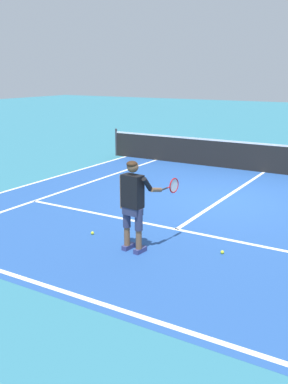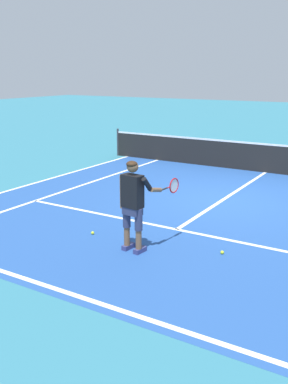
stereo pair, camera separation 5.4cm
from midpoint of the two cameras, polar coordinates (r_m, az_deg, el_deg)
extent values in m
plane|color=teal|center=(11.62, 10.00, -0.99)|extent=(80.00, 80.00, 0.00)
cube|color=#234C93|center=(10.65, 7.87, -2.39)|extent=(10.98, 10.12, 0.00)
cube|color=white|center=(6.78, -9.12, -13.13)|extent=(10.98, 0.10, 0.01)
cube|color=white|center=(9.32, 4.09, -4.87)|extent=(8.23, 0.10, 0.01)
cube|color=white|center=(12.13, 10.99, -0.31)|extent=(0.10, 6.40, 0.01)
cube|color=white|center=(12.75, -9.34, 0.53)|extent=(0.10, 9.72, 0.01)
cube|color=white|center=(13.66, -13.75, 1.28)|extent=(0.10, 9.72, 0.01)
cylinder|color=#333338|center=(17.52, -3.72, 6.49)|extent=(0.08, 0.08, 1.07)
cube|color=black|center=(15.01, 15.35, 4.18)|extent=(11.84, 0.02, 0.91)
cube|color=white|center=(14.93, 15.48, 6.00)|extent=(11.84, 0.03, 0.06)
cube|color=navy|center=(8.31, -2.22, -7.11)|extent=(0.14, 0.29, 0.09)
cube|color=navy|center=(8.15, -0.70, -7.58)|extent=(0.14, 0.29, 0.09)
cylinder|color=brown|center=(8.20, -2.42, -5.74)|extent=(0.11, 0.11, 0.36)
cylinder|color=#2D3351|center=(8.07, -2.45, -3.19)|extent=(0.14, 0.14, 0.41)
cylinder|color=brown|center=(8.03, -0.88, -6.18)|extent=(0.11, 0.11, 0.36)
cylinder|color=#2D3351|center=(7.90, -0.89, -3.59)|extent=(0.14, 0.14, 0.41)
cube|color=#2D3351|center=(7.93, -1.69, -2.26)|extent=(0.36, 0.24, 0.20)
cube|color=black|center=(7.84, -1.71, 0.11)|extent=(0.40, 0.26, 0.60)
cylinder|color=brown|center=(8.00, -3.03, 0.04)|extent=(0.09, 0.09, 0.62)
cylinder|color=black|center=(7.71, 0.23, 1.01)|extent=(0.12, 0.27, 0.29)
cylinder|color=brown|center=(7.88, 1.39, 0.28)|extent=(0.11, 0.30, 0.14)
sphere|color=brown|center=(7.74, -1.68, 3.31)|extent=(0.21, 0.21, 0.21)
ellipsoid|color=#382314|center=(7.71, -1.78, 3.65)|extent=(0.22, 0.22, 0.12)
cylinder|color=#232326|center=(8.05, 2.40, 0.38)|extent=(0.05, 0.20, 0.03)
cylinder|color=red|center=(8.17, 3.01, 0.59)|extent=(0.04, 0.10, 0.02)
torus|color=red|center=(8.32, 3.74, 0.85)|extent=(0.06, 0.30, 0.30)
cylinder|color=silver|center=(8.32, 3.74, 0.85)|extent=(0.03, 0.25, 0.25)
sphere|color=#CCE02D|center=(9.07, -6.89, -5.32)|extent=(0.07, 0.07, 0.07)
sphere|color=#CCE02D|center=(8.21, 9.97, -7.72)|extent=(0.07, 0.07, 0.07)
camera|label=1|loc=(0.03, -90.19, -0.05)|focal=40.99mm
camera|label=2|loc=(0.03, 89.81, 0.05)|focal=40.99mm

